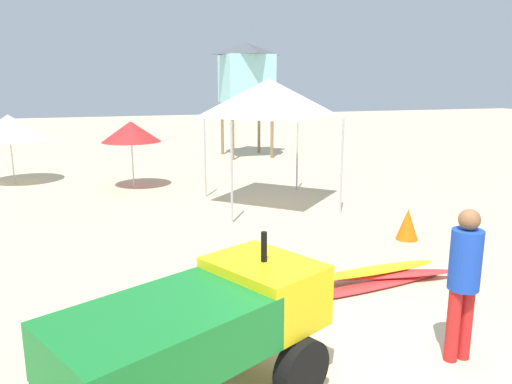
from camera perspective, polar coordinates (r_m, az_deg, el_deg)
name	(u,v)px	position (r m, az deg, el deg)	size (l,w,h in m)	color
ground	(395,382)	(5.48, 15.55, -20.13)	(80.00, 80.00, 0.00)	beige
utility_cart	(199,328)	(4.59, -6.51, -15.20)	(2.81, 2.20, 1.50)	#197A2D
surfboard_pile	(378,277)	(7.61, 13.79, -9.42)	(2.62, 0.74, 0.24)	red
lifeguard_near_center	(464,275)	(5.65, 22.65, -8.78)	(0.32, 0.32, 1.66)	red
popup_canopy	(269,98)	(11.72, 1.52, 10.70)	(2.58, 2.58, 2.97)	#B2B2B7
lifeguard_tower	(246,73)	(19.63, -1.12, 13.43)	(1.98, 1.98, 4.33)	olive
beach_umbrella_left	(9,127)	(15.99, -26.37, 6.62)	(2.08, 2.08, 1.98)	beige
beach_umbrella_mid	(131,132)	(14.14, -14.08, 6.71)	(1.61, 1.61, 1.85)	beige
traffic_cone_near	(407,224)	(9.78, 16.90, -3.54)	(0.41, 0.41, 0.59)	orange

